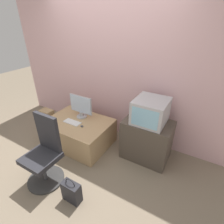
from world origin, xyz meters
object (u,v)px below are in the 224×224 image
crt_tv (151,111)px  office_chair (45,156)px  mouse (82,126)px  book (47,137)px  cardboard_box_lower (49,125)px  handbag (72,192)px  main_monitor (81,106)px  keyboard (72,122)px

crt_tv → office_chair: (-1.06, -1.16, -0.44)m
mouse → book: 0.93m
cardboard_box_lower → handbag: bearing=-33.1°
main_monitor → crt_tv: 1.26m
keyboard → cardboard_box_lower: size_ratio=1.11×
mouse → crt_tv: crt_tv is taller
mouse → book: bearing=-170.8°
office_chair → handbag: bearing=-10.9°
handbag → book: handbag is taller
mouse → handbag: mouse is taller
crt_tv → cardboard_box_lower: 2.11m
main_monitor → keyboard: (-0.02, -0.25, -0.21)m
keyboard → cardboard_box_lower: bearing=176.3°
main_monitor → book: size_ratio=2.47×
mouse → cardboard_box_lower: bearing=176.0°
handbag → book: 1.52m
book → handbag: bearing=-29.6°
mouse → handbag: 1.07m
handbag → book: size_ratio=1.99×
main_monitor → office_chair: size_ratio=0.47×
office_chair → cardboard_box_lower: office_chair is taller
mouse → handbag: (0.51, -0.88, -0.32)m
book → mouse: bearing=9.2°
main_monitor → mouse: main_monitor is taller
mouse → crt_tv: size_ratio=0.11×
book → keyboard: bearing=14.5°
cardboard_box_lower → book: (0.13, -0.19, -0.13)m
cardboard_box_lower → crt_tv: bearing=9.2°
mouse → handbag: size_ratio=0.15×
main_monitor → crt_tv: (1.24, 0.12, 0.19)m
main_monitor → office_chair: (0.19, -1.04, -0.25)m
office_chair → mouse: bearing=87.9°
main_monitor → mouse: bearing=-51.0°
office_chair → main_monitor: bearing=100.1°
handbag → cardboard_box_lower: bearing=146.9°
keyboard → office_chair: size_ratio=0.32×
main_monitor → mouse: 0.40m
mouse → cardboard_box_lower: (-0.93, 0.06, -0.32)m
mouse → crt_tv: (1.03, 0.38, 0.39)m
mouse → office_chair: 0.78m
crt_tv → book: (-1.83, -0.51, -0.85)m
cardboard_box_lower → main_monitor: bearing=15.5°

